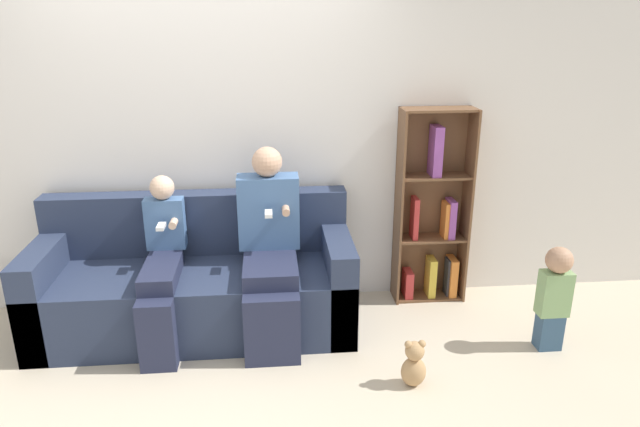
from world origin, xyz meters
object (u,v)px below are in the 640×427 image
Objects in this scene: child_seated at (161,266)px; bookshelf at (433,216)px; adult_seated at (270,243)px; toddler_standing at (555,294)px; teddy_bear at (414,365)px; couch at (197,286)px.

bookshelf is (1.97, 0.48, 0.11)m from child_seated.
adult_seated is 1.32m from bookshelf.
toddler_standing reaches higher than teddy_bear.
child_seated reaches higher than teddy_bear.
bookshelf reaches higher than toddler_standing.
couch reaches higher than teddy_bear.
child_seated is at bearing 157.02° from teddy_bear.
toddler_standing is at bearing -11.96° from adult_seated.
bookshelf reaches higher than teddy_bear.
toddler_standing is at bearing -54.11° from bookshelf.
child_seated is at bearing -166.22° from bookshelf.
toddler_standing is at bearing -12.12° from couch.
child_seated is 2.59m from toddler_standing.
couch is at bearing 167.88° from toddler_standing.
adult_seated is 1.17× the size of child_seated.
couch is 2.42m from toddler_standing.
child_seated reaches higher than toddler_standing.
toddler_standing is 1.09m from teddy_bear.
adult_seated is 1.22m from teddy_bear.
bookshelf is at bearing 125.89° from toddler_standing.
child_seated is (-0.20, -0.17, 0.24)m from couch.
teddy_bear is at bearing -40.27° from adult_seated.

